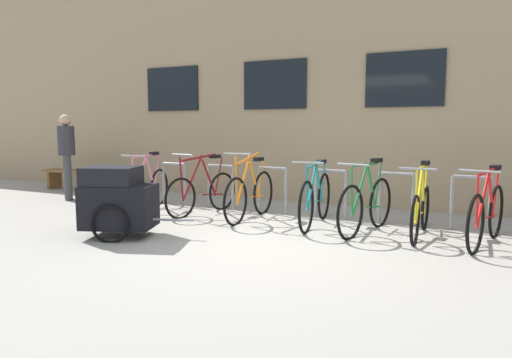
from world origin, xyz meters
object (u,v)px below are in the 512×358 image
(bicycle_maroon, at_px, (202,191))
(backpack, at_px, (96,190))
(bicycle_teal, at_px, (316,198))
(bicycle_yellow, at_px, (421,209))
(bicycle_orange, at_px, (250,194))
(person_by_bench, at_px, (67,151))
(bicycle_pink, at_px, (147,188))
(wooden_bench, at_px, (77,175))
(bicycle_red, at_px, (487,214))
(bike_trailer, at_px, (118,200))
(bicycle_green, at_px, (366,204))

(bicycle_maroon, xyz_separation_m, backpack, (-2.50, 0.09, -0.15))
(bicycle_teal, xyz_separation_m, bicycle_yellow, (1.47, -0.04, -0.03))
(bicycle_orange, relative_size, person_by_bench, 1.03)
(person_by_bench, height_order, backpack, person_by_bench)
(bicycle_pink, height_order, bicycle_orange, bicycle_orange)
(bicycle_yellow, relative_size, bicycle_pink, 1.01)
(wooden_bench, xyz_separation_m, person_by_bench, (0.88, -1.03, 0.63))
(bicycle_pink, xyz_separation_m, wooden_bench, (-2.94, 1.14, -0.04))
(bicycle_yellow, height_order, bicycle_pink, bicycle_pink)
(bicycle_red, bearing_deg, bicycle_maroon, 177.67)
(bicycle_teal, relative_size, bicycle_orange, 1.05)
(bike_trailer, bearing_deg, bicycle_teal, 41.34)
(bicycle_green, relative_size, wooden_bench, 0.92)
(bicycle_red, relative_size, bike_trailer, 1.16)
(bicycle_yellow, distance_m, bike_trailer, 4.00)
(bicycle_teal, height_order, bicycle_orange, bicycle_orange)
(person_by_bench, bearing_deg, bicycle_red, -1.66)
(bicycle_pink, bearing_deg, bicycle_yellow, 0.07)
(bicycle_teal, xyz_separation_m, bicycle_maroon, (-1.98, 0.02, -0.02))
(bicycle_green, xyz_separation_m, bicycle_pink, (-3.87, 0.10, -0.02))
(bicycle_yellow, xyz_separation_m, bicycle_pink, (-4.57, -0.01, 0.01))
(bicycle_pink, height_order, bike_trailer, bicycle_pink)
(bicycle_yellow, xyz_separation_m, wooden_bench, (-7.51, 1.13, -0.02))
(bike_trailer, bearing_deg, bicycle_maroon, 86.59)
(person_by_bench, bearing_deg, bicycle_yellow, -0.88)
(bicycle_red, distance_m, backpack, 6.74)
(bicycle_orange, distance_m, wooden_bench, 5.09)
(bicycle_pink, bearing_deg, bicycle_orange, 0.63)
(wooden_bench, bearing_deg, bicycle_teal, -10.22)
(bicycle_yellow, distance_m, person_by_bench, 6.66)
(bicycle_teal, height_order, bicycle_red, bicycle_teal)
(bicycle_red, bearing_deg, bike_trailer, -158.80)
(bicycle_pink, height_order, person_by_bench, person_by_bench)
(bicycle_maroon, distance_m, bicycle_orange, 0.92)
(bicycle_yellow, distance_m, bicycle_green, 0.70)
(bicycle_pink, distance_m, bicycle_orange, 2.03)
(bicycle_teal, distance_m, backpack, 4.49)
(bicycle_green, distance_m, bike_trailer, 3.34)
(bicycle_yellow, xyz_separation_m, bicycle_orange, (-2.54, 0.02, 0.03))
(bicycle_yellow, relative_size, person_by_bench, 0.98)
(bicycle_yellow, height_order, backpack, bicycle_yellow)
(bicycle_pink, xyz_separation_m, backpack, (-1.39, 0.16, -0.16))
(bike_trailer, bearing_deg, bicycle_pink, 119.14)
(bicycle_yellow, relative_size, bicycle_red, 0.96)
(bicycle_maroon, bearing_deg, bicycle_green, -3.41)
(bicycle_teal, height_order, person_by_bench, person_by_bench)
(bicycle_teal, bearing_deg, wooden_bench, 169.78)
(bicycle_orange, height_order, person_by_bench, person_by_bench)
(bicycle_red, xyz_separation_m, person_by_bench, (-7.41, 0.21, 0.58))
(bicycle_teal, relative_size, bicycle_green, 1.08)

